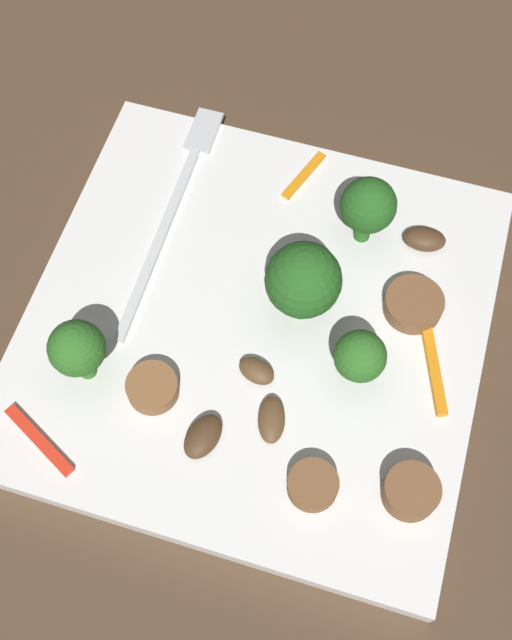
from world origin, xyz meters
TOP-DOWN VIEW (x-y plane):
  - ground_plane at (0.00, 0.00)m, footprint 1.40×1.40m
  - plate at (0.00, 0.00)m, footprint 0.27×0.27m
  - fork at (0.07, 0.07)m, footprint 0.18×0.02m
  - broccoli_floret_0 at (-0.06, 0.08)m, footprint 0.03×0.03m
  - broccoli_floret_1 at (-0.02, -0.06)m, footprint 0.03×0.03m
  - broccoli_floret_2 at (0.08, -0.05)m, footprint 0.03×0.03m
  - broccoli_floret_3 at (0.01, -0.02)m, footprint 0.04×0.04m
  - sausage_slice_0 at (-0.08, -0.11)m, footprint 0.04×0.04m
  - sausage_slice_1 at (-0.09, -0.06)m, footprint 0.04×0.04m
  - sausage_slice_2 at (0.03, -0.09)m, footprint 0.05×0.05m
  - sausage_slice_3 at (-0.06, 0.04)m, footprint 0.04×0.04m
  - mushroom_0 at (-0.08, 0.01)m, footprint 0.03×0.02m
  - mushroom_1 at (-0.03, -0.01)m, footprint 0.02×0.03m
  - mushroom_2 at (-0.06, -0.03)m, footprint 0.03×0.02m
  - mushroom_3 at (0.08, -0.09)m, footprint 0.02×0.03m
  - pepper_strip_1 at (0.11, -0.00)m, footprint 0.04×0.02m
  - pepper_strip_2 at (-0.11, 0.09)m, footprint 0.03×0.05m
  - pepper_strip_3 at (0.00, -0.11)m, footprint 0.06×0.03m

SIDE VIEW (x-z plane):
  - ground_plane at x=0.00m, z-range 0.00..0.00m
  - plate at x=0.00m, z-range 0.00..0.02m
  - pepper_strip_1 at x=0.11m, z-range 0.02..0.02m
  - fork at x=0.07m, z-range 0.02..0.02m
  - pepper_strip_2 at x=-0.11m, z-range 0.02..0.02m
  - pepper_strip_3 at x=0.00m, z-range 0.02..0.02m
  - mushroom_2 at x=-0.06m, z-range 0.02..0.02m
  - mushroom_1 at x=-0.03m, z-range 0.02..0.03m
  - mushroom_0 at x=-0.08m, z-range 0.02..0.03m
  - mushroom_3 at x=0.08m, z-range 0.02..0.03m
  - sausage_slice_1 at x=-0.09m, z-range 0.02..0.03m
  - sausage_slice_2 at x=0.03m, z-range 0.02..0.03m
  - sausage_slice_3 at x=-0.06m, z-range 0.02..0.03m
  - sausage_slice_0 at x=-0.08m, z-range 0.02..0.03m
  - broccoli_floret_1 at x=-0.02m, z-range 0.02..0.06m
  - broccoli_floret_0 at x=-0.06m, z-range 0.02..0.07m
  - broccoli_floret_2 at x=0.08m, z-range 0.02..0.07m
  - broccoli_floret_3 at x=0.01m, z-range 0.02..0.08m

